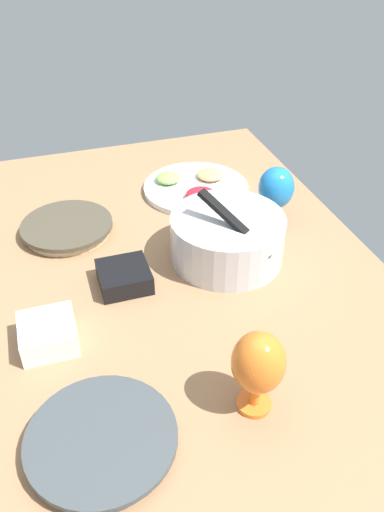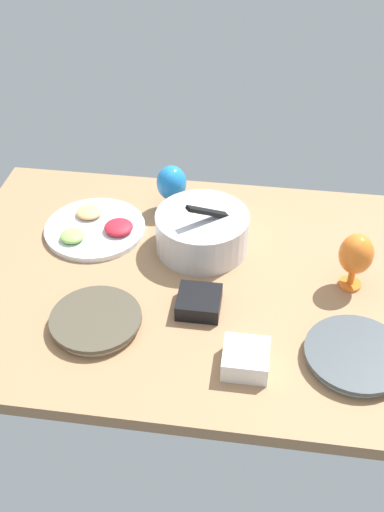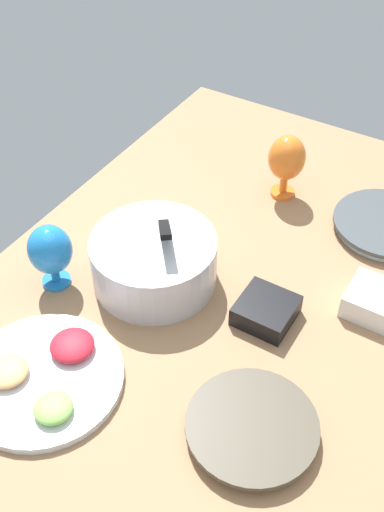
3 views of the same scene
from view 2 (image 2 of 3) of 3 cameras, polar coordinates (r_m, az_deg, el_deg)
name	(u,v)px [view 2 (image 2 of 3)]	position (r cm, az deg, el deg)	size (l,w,h in cm)	color
ground_plane	(211,284)	(184.87, 1.74, -2.58)	(160.00, 104.00, 4.00)	#99704C
dinner_plate_left	(96,321)	(170.66, -8.83, -5.91)	(25.04, 25.04, 3.16)	beige
dinner_plate_right	(356,355)	(165.75, 14.84, -8.84)	(26.61, 26.61, 3.04)	silver
mixing_bowl	(202,230)	(190.95, 0.95, 2.38)	(28.82, 28.82, 19.25)	silver
fruit_platter	(96,228)	(202.91, -8.86, 2.58)	(32.52, 32.52, 4.73)	silver
hurricane_glass_orange	(356,255)	(179.97, 14.85, 0.05)	(9.79, 9.79, 18.06)	orange
hurricane_glass_blue	(172,184)	(206.01, -1.89, 6.64)	(9.99, 9.99, 16.46)	#1F7BCC
square_bowl_black	(199,301)	(172.55, 0.65, -4.19)	(12.02, 12.02, 4.83)	black
square_bowl_white	(246,358)	(158.19, 4.97, -9.33)	(11.62, 11.62, 5.82)	white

